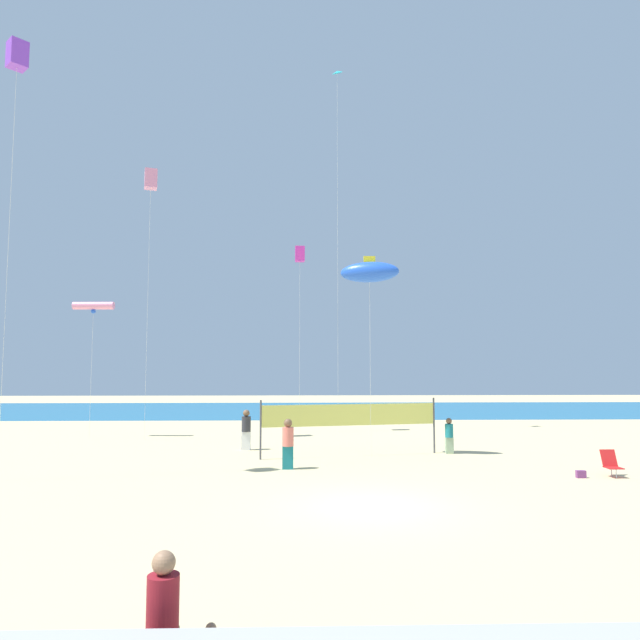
{
  "coord_description": "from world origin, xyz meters",
  "views": [
    {
      "loc": [
        -1.82,
        -15.44,
        3.74
      ],
      "look_at": [
        -1.19,
        6.46,
        5.59
      ],
      "focal_mm": 31.53,
      "sensor_mm": 36.0,
      "label": 1
    }
  ],
  "objects_px": {
    "volleyball_net": "(350,417)",
    "kite_blue_inflatable": "(370,272)",
    "kite_pink_tube": "(94,306)",
    "mother_figure": "(162,618)",
    "beachgoer_coral_shirt": "(288,442)",
    "beachgoer_teal_shirt": "(449,435)",
    "kite_pink_box": "(151,180)",
    "beach_handbag": "(581,474)",
    "kite_cyan_diamond": "(337,85)",
    "kite_violet_box": "(17,56)",
    "folding_beach_chair": "(611,463)",
    "kite_magenta_box": "(300,255)",
    "beachgoer_charcoal_shirt": "(246,428)"
  },
  "relations": [
    {
      "from": "volleyball_net",
      "to": "kite_blue_inflatable",
      "type": "xyz_separation_m",
      "value": [
        0.85,
        -0.09,
        6.22
      ]
    },
    {
      "from": "kite_pink_tube",
      "to": "volleyball_net",
      "type": "bearing_deg",
      "value": -26.04
    },
    {
      "from": "mother_figure",
      "to": "beachgoer_coral_shirt",
      "type": "bearing_deg",
      "value": 70.87
    },
    {
      "from": "beachgoer_teal_shirt",
      "to": "kite_pink_box",
      "type": "height_order",
      "value": "kite_pink_box"
    },
    {
      "from": "beach_handbag",
      "to": "kite_cyan_diamond",
      "type": "relative_size",
      "value": 0.01
    },
    {
      "from": "beachgoer_teal_shirt",
      "to": "kite_violet_box",
      "type": "bearing_deg",
      "value": 77.18
    },
    {
      "from": "beachgoer_coral_shirt",
      "to": "beach_handbag",
      "type": "relative_size",
      "value": 5.85
    },
    {
      "from": "volleyball_net",
      "to": "kite_pink_box",
      "type": "distance_m",
      "value": 16.72
    },
    {
      "from": "kite_violet_box",
      "to": "kite_blue_inflatable",
      "type": "xyz_separation_m",
      "value": [
        12.92,
        4.81,
        -6.78
      ]
    },
    {
      "from": "kite_violet_box",
      "to": "kite_blue_inflatable",
      "type": "height_order",
      "value": "kite_violet_box"
    },
    {
      "from": "beach_handbag",
      "to": "kite_blue_inflatable",
      "type": "distance_m",
      "value": 11.23
    },
    {
      "from": "volleyball_net",
      "to": "beach_handbag",
      "type": "height_order",
      "value": "volleyball_net"
    },
    {
      "from": "folding_beach_chair",
      "to": "kite_blue_inflatable",
      "type": "relative_size",
      "value": 0.1
    },
    {
      "from": "mother_figure",
      "to": "beachgoer_teal_shirt",
      "type": "bearing_deg",
      "value": 50.97
    },
    {
      "from": "volleyball_net",
      "to": "beachgoer_teal_shirt",
      "type": "bearing_deg",
      "value": 7.32
    },
    {
      "from": "mother_figure",
      "to": "beachgoer_coral_shirt",
      "type": "distance_m",
      "value": 14.37
    },
    {
      "from": "mother_figure",
      "to": "kite_magenta_box",
      "type": "height_order",
      "value": "kite_magenta_box"
    },
    {
      "from": "kite_cyan_diamond",
      "to": "kite_magenta_box",
      "type": "relative_size",
      "value": 2.02
    },
    {
      "from": "beach_handbag",
      "to": "kite_violet_box",
      "type": "bearing_deg",
      "value": 179.97
    },
    {
      "from": "kite_cyan_diamond",
      "to": "kite_pink_box",
      "type": "bearing_deg",
      "value": -161.24
    },
    {
      "from": "beachgoer_coral_shirt",
      "to": "kite_violet_box",
      "type": "distance_m",
      "value": 16.75
    },
    {
      "from": "beachgoer_teal_shirt",
      "to": "beachgoer_charcoal_shirt",
      "type": "bearing_deg",
      "value": 50.21
    },
    {
      "from": "beachgoer_charcoal_shirt",
      "to": "mother_figure",
      "type": "bearing_deg",
      "value": 162.64
    },
    {
      "from": "beachgoer_teal_shirt",
      "to": "kite_violet_box",
      "type": "xyz_separation_m",
      "value": [
        -16.43,
        -5.45,
        13.81
      ]
    },
    {
      "from": "kite_magenta_box",
      "to": "beachgoer_coral_shirt",
      "type": "bearing_deg",
      "value": -91.65
    },
    {
      "from": "beachgoer_teal_shirt",
      "to": "kite_pink_box",
      "type": "bearing_deg",
      "value": 40.26
    },
    {
      "from": "mother_figure",
      "to": "kite_violet_box",
      "type": "xyz_separation_m",
      "value": [
        -8.47,
        12.39,
        13.77
      ]
    },
    {
      "from": "beachgoer_coral_shirt",
      "to": "volleyball_net",
      "type": "distance_m",
      "value": 3.97
    },
    {
      "from": "beach_handbag",
      "to": "kite_violet_box",
      "type": "relative_size",
      "value": 0.02
    },
    {
      "from": "mother_figure",
      "to": "kite_cyan_diamond",
      "type": "distance_m",
      "value": 33.22
    },
    {
      "from": "beach_handbag",
      "to": "kite_violet_box",
      "type": "distance_m",
      "value": 24.3
    },
    {
      "from": "beachgoer_teal_shirt",
      "to": "kite_blue_inflatable",
      "type": "height_order",
      "value": "kite_blue_inflatable"
    },
    {
      "from": "folding_beach_chair",
      "to": "kite_cyan_diamond",
      "type": "relative_size",
      "value": 0.04
    },
    {
      "from": "beach_handbag",
      "to": "kite_pink_tube",
      "type": "height_order",
      "value": "kite_pink_tube"
    },
    {
      "from": "kite_blue_inflatable",
      "to": "kite_magenta_box",
      "type": "bearing_deg",
      "value": 109.43
    },
    {
      "from": "folding_beach_chair",
      "to": "volleyball_net",
      "type": "xyz_separation_m",
      "value": [
        -8.6,
        4.69,
        1.17
      ]
    },
    {
      "from": "kite_pink_tube",
      "to": "kite_magenta_box",
      "type": "relative_size",
      "value": 0.67
    },
    {
      "from": "folding_beach_chair",
      "to": "kite_pink_box",
      "type": "bearing_deg",
      "value": 131.22
    },
    {
      "from": "volleyball_net",
      "to": "kite_pink_box",
      "type": "height_order",
      "value": "kite_pink_box"
    },
    {
      "from": "kite_magenta_box",
      "to": "folding_beach_chair",
      "type": "bearing_deg",
      "value": -50.93
    },
    {
      "from": "beach_handbag",
      "to": "mother_figure",
      "type": "bearing_deg",
      "value": -131.68
    },
    {
      "from": "kite_violet_box",
      "to": "kite_pink_box",
      "type": "height_order",
      "value": "kite_violet_box"
    },
    {
      "from": "kite_cyan_diamond",
      "to": "kite_pink_tube",
      "type": "relative_size",
      "value": 3.02
    },
    {
      "from": "kite_violet_box",
      "to": "kite_pink_tube",
      "type": "distance_m",
      "value": 13.79
    },
    {
      "from": "beach_handbag",
      "to": "volleyball_net",
      "type": "bearing_deg",
      "value": 146.57
    },
    {
      "from": "beachgoer_teal_shirt",
      "to": "folding_beach_chair",
      "type": "xyz_separation_m",
      "value": [
        4.24,
        -5.25,
        -0.35
      ]
    },
    {
      "from": "kite_pink_tube",
      "to": "kite_pink_box",
      "type": "distance_m",
      "value": 7.49
    },
    {
      "from": "mother_figure",
      "to": "volleyball_net",
      "type": "height_order",
      "value": "volleyball_net"
    },
    {
      "from": "volleyball_net",
      "to": "kite_pink_box",
      "type": "xyz_separation_m",
      "value": [
        -10.18,
        5.44,
        12.09
      ]
    },
    {
      "from": "mother_figure",
      "to": "beach_handbag",
      "type": "height_order",
      "value": "mother_figure"
    }
  ]
}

